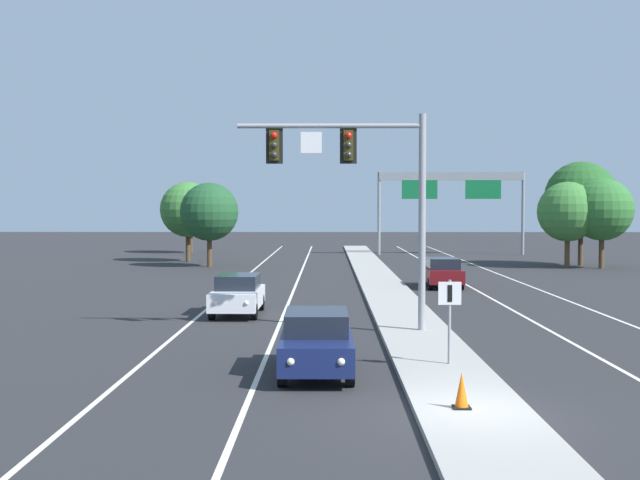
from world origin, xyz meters
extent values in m
plane|color=#28282B|center=(0.00, 0.00, 0.00)|extent=(260.00, 260.00, 0.00)
cube|color=#9E9B93|center=(0.00, 18.00, 0.07)|extent=(2.40, 110.00, 0.15)
cube|color=silver|center=(-4.70, 25.00, 0.00)|extent=(0.14, 100.00, 0.01)
cube|color=silver|center=(4.70, 25.00, 0.00)|extent=(0.14, 100.00, 0.01)
cube|color=silver|center=(-8.00, 25.00, 0.00)|extent=(0.14, 100.00, 0.01)
cube|color=silver|center=(8.00, 25.00, 0.00)|extent=(0.14, 100.00, 0.01)
cylinder|color=gray|center=(0.19, 10.93, 3.75)|extent=(0.24, 0.24, 7.20)
cylinder|color=gray|center=(-2.88, 10.93, 6.95)|extent=(6.15, 0.16, 0.16)
cube|color=black|center=(-2.27, 10.97, 6.30)|extent=(0.56, 0.06, 1.20)
cube|color=#38330F|center=(-2.27, 10.93, 6.30)|extent=(0.32, 0.32, 1.00)
sphere|color=red|center=(-2.27, 10.76, 6.62)|extent=(0.22, 0.22, 0.22)
sphere|color=#282828|center=(-2.27, 10.76, 6.30)|extent=(0.22, 0.22, 0.22)
sphere|color=#282828|center=(-2.27, 10.76, 5.98)|extent=(0.22, 0.22, 0.22)
cube|color=black|center=(-4.73, 10.97, 6.30)|extent=(0.56, 0.06, 1.20)
cube|color=#38330F|center=(-4.73, 10.93, 6.30)|extent=(0.32, 0.32, 1.00)
sphere|color=red|center=(-4.73, 10.76, 6.62)|extent=(0.22, 0.22, 0.22)
sphere|color=#282828|center=(-4.73, 10.76, 6.30)|extent=(0.22, 0.22, 0.22)
sphere|color=#282828|center=(-4.73, 10.76, 5.98)|extent=(0.22, 0.22, 0.22)
cube|color=white|center=(-3.50, 10.91, 6.40)|extent=(0.70, 0.04, 0.70)
cylinder|color=gray|center=(0.23, 4.89, 1.25)|extent=(0.08, 0.08, 2.20)
cube|color=white|center=(0.23, 4.86, 2.00)|extent=(0.60, 0.03, 0.60)
cube|color=black|center=(0.23, 4.84, 2.00)|extent=(0.12, 0.01, 0.44)
cube|color=#141E4C|center=(-3.24, 4.25, 0.67)|extent=(1.83, 4.41, 0.70)
cube|color=black|center=(-3.24, 4.47, 1.30)|extent=(1.60, 2.39, 0.56)
sphere|color=#EAE5C6|center=(-2.65, 2.08, 0.72)|extent=(0.18, 0.18, 0.18)
sphere|color=#EAE5C6|center=(-3.80, 2.07, 0.72)|extent=(0.18, 0.18, 0.18)
cylinder|color=black|center=(-2.43, 2.76, 0.32)|extent=(0.22, 0.64, 0.64)
cylinder|color=black|center=(-4.03, 2.75, 0.32)|extent=(0.22, 0.64, 0.64)
cylinder|color=black|center=(-2.45, 5.76, 0.32)|extent=(0.22, 0.64, 0.64)
cylinder|color=black|center=(-4.05, 5.75, 0.32)|extent=(0.22, 0.64, 0.64)
cube|color=silver|center=(-6.51, 15.92, 0.67)|extent=(1.84, 4.42, 0.70)
cube|color=black|center=(-6.51, 16.14, 1.30)|extent=(1.61, 2.39, 0.56)
sphere|color=#EAE5C6|center=(-5.96, 13.74, 0.72)|extent=(0.18, 0.18, 0.18)
sphere|color=#EAE5C6|center=(-7.11, 13.75, 0.72)|extent=(0.18, 0.18, 0.18)
cylinder|color=black|center=(-5.73, 14.41, 0.32)|extent=(0.23, 0.64, 0.64)
cylinder|color=black|center=(-7.33, 14.43, 0.32)|extent=(0.23, 0.64, 0.64)
cylinder|color=black|center=(-5.70, 17.41, 0.32)|extent=(0.23, 0.64, 0.64)
cylinder|color=black|center=(-7.30, 17.43, 0.32)|extent=(0.23, 0.64, 0.64)
cube|color=#5B0F14|center=(3.16, 27.47, 0.67)|extent=(1.84, 4.42, 0.70)
cube|color=black|center=(3.15, 27.25, 1.30)|extent=(1.61, 2.39, 0.56)
sphere|color=#EAE5C6|center=(2.60, 29.66, 0.72)|extent=(0.18, 0.18, 0.18)
sphere|color=#EAE5C6|center=(3.75, 29.64, 0.72)|extent=(0.18, 0.18, 0.18)
cylinder|color=black|center=(2.37, 28.98, 0.32)|extent=(0.23, 0.64, 0.64)
cylinder|color=black|center=(3.97, 28.96, 0.32)|extent=(0.23, 0.64, 0.64)
cylinder|color=black|center=(2.34, 25.98, 0.32)|extent=(0.23, 0.64, 0.64)
cylinder|color=black|center=(3.94, 25.96, 0.32)|extent=(0.23, 0.64, 0.64)
cube|color=black|center=(-0.23, 0.03, 0.17)|extent=(0.36, 0.36, 0.04)
cone|color=orange|center=(-0.23, 0.03, 0.54)|extent=(0.28, 0.28, 0.70)
cylinder|color=gray|center=(1.70, 58.40, 3.75)|extent=(0.28, 0.28, 7.50)
cylinder|color=gray|center=(14.70, 58.40, 3.75)|extent=(0.28, 0.28, 7.50)
cube|color=gray|center=(8.20, 58.40, 7.10)|extent=(13.00, 0.36, 0.70)
cube|color=#0F6033|center=(5.34, 58.20, 5.90)|extent=(3.20, 0.08, 1.70)
cube|color=#0F6033|center=(11.06, 58.20, 5.90)|extent=(3.20, 0.08, 1.70)
cylinder|color=#4C3823|center=(-13.97, 48.53, 1.19)|extent=(0.36, 0.36, 2.38)
sphere|color=#387533|center=(-13.97, 48.53, 4.11)|extent=(4.35, 4.35, 4.35)
cylinder|color=#4C3823|center=(-15.76, 60.76, 1.25)|extent=(0.36, 0.36, 2.50)
sphere|color=#387533|center=(-15.76, 60.76, 4.32)|extent=(4.56, 4.56, 4.56)
cylinder|color=#4C3823|center=(-11.43, 42.63, 1.14)|extent=(0.36, 0.36, 2.29)
sphere|color=#1E4C28|center=(-11.43, 42.63, 3.96)|extent=(4.18, 4.18, 4.18)
cylinder|color=#4C3823|center=(13.88, 41.62, 1.15)|extent=(0.36, 0.36, 2.30)
sphere|color=#387533|center=(13.88, 41.62, 3.98)|extent=(4.20, 4.20, 4.20)
cylinder|color=#4C3823|center=(16.18, 41.31, 1.19)|extent=(0.36, 0.36, 2.38)
sphere|color=#2D6B2D|center=(16.18, 41.31, 4.13)|extent=(4.36, 4.36, 4.36)
cylinder|color=#4C3823|center=(15.64, 44.35, 1.44)|extent=(0.36, 0.36, 2.89)
sphere|color=#235623|center=(15.64, 44.35, 5.00)|extent=(5.28, 5.28, 5.28)
camera|label=1|loc=(-2.96, -16.73, 4.22)|focal=46.64mm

